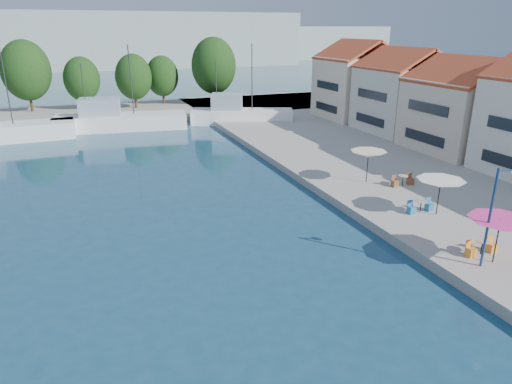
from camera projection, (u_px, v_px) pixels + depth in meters
name	position (u px, v px, depth m)	size (l,w,h in m)	color
quay_right	(465.00, 162.00, 40.61)	(32.00, 92.00, 0.60)	#A29C92
quay_far	(91.00, 115.00, 62.78)	(90.00, 16.00, 0.60)	#A29C92
hill_east	(207.00, 43.00, 176.26)	(140.00, 40.00, 12.00)	#98A69D
building_04	(465.00, 103.00, 42.32)	(9.00, 8.80, 9.20)	beige
building_05	(403.00, 89.00, 50.12)	(8.40, 8.80, 9.70)	beige
building_06	(358.00, 79.00, 57.93)	(9.00, 8.80, 10.20)	beige
trawler_03	(118.00, 121.00, 54.71)	(15.71, 6.02, 10.20)	white
trawler_04	(240.00, 115.00, 58.09)	(13.06, 7.85, 10.20)	white
tree_04	(26.00, 70.00, 61.62)	(6.48, 6.48, 9.59)	#3F2B19
tree_05	(82.00, 79.00, 63.82)	(4.92, 4.92, 7.28)	#3F2B19
tree_06	(134.00, 77.00, 64.86)	(5.13, 5.13, 7.59)	#3F2B19
tree_07	(162.00, 76.00, 68.67)	(4.81, 4.81, 7.13)	#3F2B19
tree_08	(214.00, 66.00, 67.85)	(6.61, 6.61, 9.78)	#3F2B19
umbrella_pink	(500.00, 224.00, 21.98)	(3.05, 3.05, 2.31)	black
umbrella_white	(440.00, 184.00, 27.79)	(2.92, 2.92, 2.29)	black
umbrella_cream	(368.00, 154.00, 33.73)	(2.70, 2.70, 2.42)	black
cafe_table_01	(481.00, 249.00, 23.40)	(1.82, 0.70, 0.76)	black
cafe_table_02	(420.00, 208.00, 28.75)	(1.82, 0.70, 0.76)	black
cafe_table_03	(403.00, 182.00, 33.62)	(1.82, 0.70, 0.76)	black
street_lamp	(500.00, 199.00, 21.14)	(0.98, 0.54, 5.03)	navy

